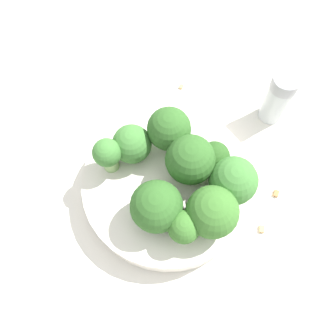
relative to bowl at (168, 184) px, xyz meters
The scene contains 15 objects.
ground_plane 0.02m from the bowl, ahead, with size 3.00×3.00×0.00m, color silver.
bowl is the anchor object (origin of this frame).
broccoli_floret_0 0.06m from the bowl, 114.20° to the right, with size 0.06×0.06×0.07m.
broccoli_floret_1 0.07m from the bowl, ahead, with size 0.05×0.05×0.05m.
broccoli_floret_2 0.09m from the bowl, behind, with size 0.06×0.06×0.06m.
broccoli_floret_3 0.08m from the bowl, 43.81° to the right, with size 0.05×0.05×0.07m.
broccoli_floret_4 0.08m from the bowl, 151.78° to the left, with size 0.04×0.04×0.05m.
broccoli_floret_5 0.09m from the bowl, 143.03° to the right, with size 0.06×0.06×0.06m.
broccoli_floret_6 0.07m from the bowl, 115.99° to the right, with size 0.04×0.04×0.05m.
broccoli_floret_7 0.07m from the bowl, 122.28° to the left, with size 0.06×0.06×0.06m.
broccoli_floret_8 0.09m from the bowl, 33.32° to the left, with size 0.03×0.03×0.05m.
pepper_shaker 0.20m from the bowl, 94.28° to the right, with size 0.04×0.04×0.08m.
almond_crumb_0 0.13m from the bowl, 156.97° to the right, with size 0.01×0.01×0.01m, color tan.
almond_crumb_1 0.15m from the bowl, 135.08° to the right, with size 0.01×0.01×0.01m, color olive.
almond_crumb_2 0.17m from the bowl, 49.23° to the right, with size 0.01×0.01×0.01m, color tan.
Camera 1 is at (-0.11, 0.10, 0.42)m, focal length 35.00 mm.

